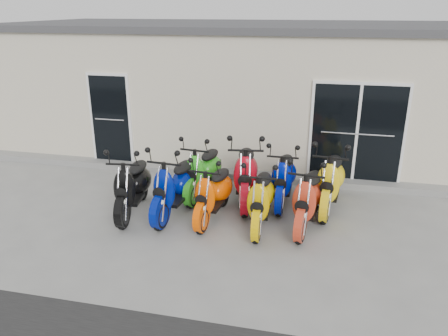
{
  "coord_description": "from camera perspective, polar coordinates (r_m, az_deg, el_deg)",
  "views": [
    {
      "loc": [
        1.81,
        -7.37,
        3.78
      ],
      "look_at": [
        0.0,
        0.6,
        0.75
      ],
      "focal_mm": 35.0,
      "sensor_mm": 36.0,
      "label": 1
    }
  ],
  "objects": [
    {
      "name": "scooter_front_red",
      "position": [
        7.91,
        11.06,
        -2.85
      ],
      "size": [
        0.96,
        2.02,
        1.43
      ],
      "primitive_type": null,
      "rotation": [
        0.0,
        0.0,
        -0.14
      ],
      "color": "red",
      "rests_on": "ground"
    },
    {
      "name": "door_left",
      "position": [
        11.07,
        -14.6,
        6.52
      ],
      "size": [
        1.07,
        0.08,
        2.22
      ],
      "primitive_type": "cube",
      "color": "black",
      "rests_on": "front_step"
    },
    {
      "name": "roof_cap",
      "position": [
        12.71,
        4.84,
        18.02
      ],
      "size": [
        14.2,
        6.2,
        0.16
      ],
      "primitive_type": "cube",
      "color": "#3F3F42",
      "rests_on": "building"
    },
    {
      "name": "scooter_back_yellow",
      "position": [
        8.71,
        13.83,
        -0.65
      ],
      "size": [
        0.97,
        2.11,
        1.5
      ],
      "primitive_type": null,
      "rotation": [
        0.0,
        0.0,
        -0.11
      ],
      "color": "yellow",
      "rests_on": "ground"
    },
    {
      "name": "scooter_front_blue",
      "position": [
        8.28,
        -6.4,
        -1.35
      ],
      "size": [
        0.91,
        2.06,
        1.48
      ],
      "primitive_type": null,
      "rotation": [
        0.0,
        0.0,
        -0.09
      ],
      "color": "#01127E",
      "rests_on": "ground"
    },
    {
      "name": "door_right",
      "position": [
        9.9,
        16.99,
        4.69
      ],
      "size": [
        2.02,
        0.08,
        2.22
      ],
      "primitive_type": "cube",
      "color": "black",
      "rests_on": "front_step"
    },
    {
      "name": "ground",
      "position": [
        8.48,
        -0.9,
        -6.14
      ],
      "size": [
        80.0,
        80.0,
        0.0
      ],
      "primitive_type": "plane",
      "color": "gray",
      "rests_on": "ground"
    },
    {
      "name": "scooter_front_orange_b",
      "position": [
        7.83,
        4.88,
        -3.05
      ],
      "size": [
        0.74,
        1.87,
        1.37
      ],
      "primitive_type": null,
      "rotation": [
        0.0,
        0.0,
        0.03
      ],
      "color": "#E3B201",
      "rests_on": "ground"
    },
    {
      "name": "front_step",
      "position": [
        10.26,
        1.76,
        -0.85
      ],
      "size": [
        14.0,
        0.4,
        0.15
      ],
      "primitive_type": "cube",
      "color": "gray",
      "rests_on": "ground"
    },
    {
      "name": "scooter_front_orange_a",
      "position": [
        8.07,
        -1.39,
        -2.35
      ],
      "size": [
        0.84,
        1.87,
        1.34
      ],
      "primitive_type": null,
      "rotation": [
        0.0,
        0.0,
        -0.1
      ],
      "color": "#FD5200",
      "rests_on": "ground"
    },
    {
      "name": "scooter_back_blue",
      "position": [
        8.81,
        7.85,
        -0.35
      ],
      "size": [
        0.7,
        1.89,
        1.39
      ],
      "primitive_type": null,
      "rotation": [
        0.0,
        0.0,
        -0.01
      ],
      "color": "#00109F",
      "rests_on": "ground"
    },
    {
      "name": "scooter_back_red",
      "position": [
        8.77,
        2.87,
        0.29
      ],
      "size": [
        1.08,
        2.2,
        1.56
      ],
      "primitive_type": null,
      "rotation": [
        0.0,
        0.0,
        0.15
      ],
      "color": "#AF0918",
      "rests_on": "ground"
    },
    {
      "name": "scooter_back_green",
      "position": [
        9.08,
        -2.76,
        0.5
      ],
      "size": [
        0.88,
        1.97,
        1.41
      ],
      "primitive_type": null,
      "rotation": [
        0.0,
        0.0,
        -0.1
      ],
      "color": "green",
      "rests_on": "ground"
    },
    {
      "name": "building",
      "position": [
        12.89,
        4.62,
        10.54
      ],
      "size": [
        14.0,
        6.0,
        3.2
      ],
      "primitive_type": "cube",
      "color": "beige",
      "rests_on": "ground"
    },
    {
      "name": "scooter_front_black",
      "position": [
        8.47,
        -11.93,
        -1.34
      ],
      "size": [
        0.94,
        2.01,
        1.43
      ],
      "primitive_type": null,
      "rotation": [
        0.0,
        0.0,
        0.12
      ],
      "color": "black",
      "rests_on": "ground"
    }
  ]
}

